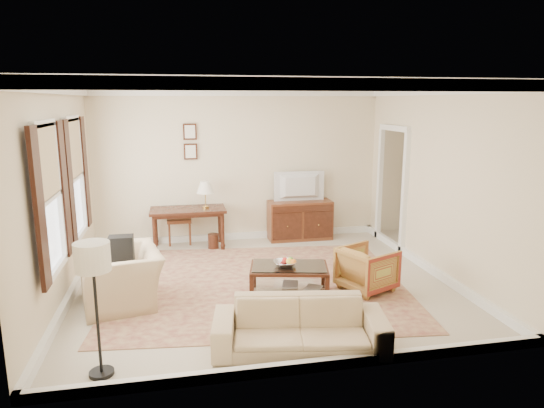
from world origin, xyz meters
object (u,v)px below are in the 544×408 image
object	(u,v)px
striped_armchair	(367,267)
sofa	(300,318)
coffee_table	(289,273)
club_armchair	(121,268)
sideboard	(300,220)
writing_desk	(188,214)
tv	(301,177)

from	to	relation	value
striped_armchair	sofa	bearing A→B (deg)	112.61
striped_armchair	sofa	world-z (taller)	sofa
coffee_table	club_armchair	world-z (taller)	club_armchair
sideboard	striped_armchair	xyz separation A→B (m)	(0.27, -2.77, -0.03)
striped_armchair	writing_desk	bearing A→B (deg)	19.21
tv	club_armchair	size ratio (longest dim) A/B	0.83
writing_desk	club_armchair	distance (m)	2.57
sideboard	coffee_table	world-z (taller)	sideboard
writing_desk	sideboard	xyz separation A→B (m)	(2.17, 0.17, -0.25)
striped_armchair	sofa	size ratio (longest dim) A/B	0.37
writing_desk	club_armchair	bearing A→B (deg)	-112.09
club_armchair	sofa	size ratio (longest dim) A/B	0.60
sideboard	club_armchair	world-z (taller)	club_armchair
tv	club_armchair	world-z (taller)	tv
tv	sofa	xyz separation A→B (m)	(-1.11, -4.22, -0.87)
writing_desk	sideboard	size ratio (longest dim) A/B	1.10
tv	sideboard	bearing A→B (deg)	-90.00
sideboard	coffee_table	xyz separation A→B (m)	(-0.88, -2.77, -0.04)
club_armchair	sofa	xyz separation A→B (m)	(2.03, -1.68, -0.13)
coffee_table	striped_armchair	xyz separation A→B (m)	(1.15, -0.00, 0.01)
sideboard	striped_armchair	size ratio (longest dim) A/B	1.76
writing_desk	club_armchair	xyz separation A→B (m)	(-0.97, -2.38, -0.14)
coffee_table	striped_armchair	bearing A→B (deg)	-0.05
coffee_table	club_armchair	size ratio (longest dim) A/B	1.04
striped_armchair	tv	bearing A→B (deg)	-18.36
sideboard	writing_desk	bearing A→B (deg)	-175.45
writing_desk	striped_armchair	size ratio (longest dim) A/B	1.94
coffee_table	sofa	distance (m)	1.48
sofa	striped_armchair	bearing A→B (deg)	56.34
striped_armchair	club_armchair	bearing A→B (deg)	62.30
striped_armchair	coffee_table	bearing A→B (deg)	65.88
writing_desk	striped_armchair	world-z (taller)	writing_desk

